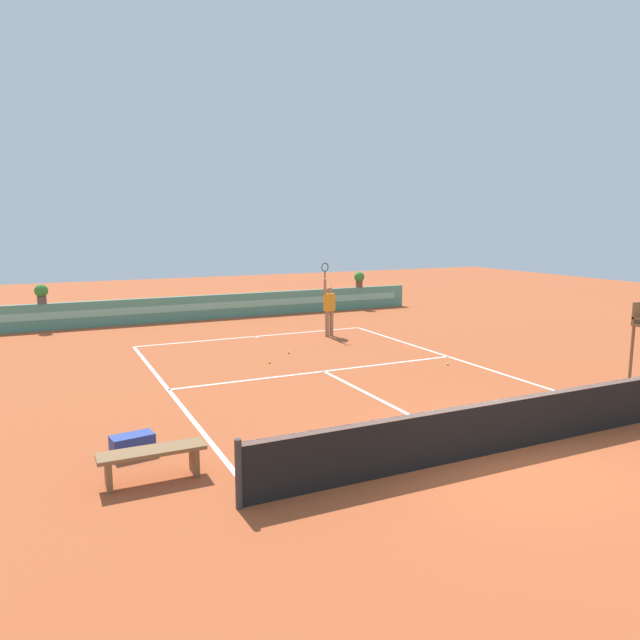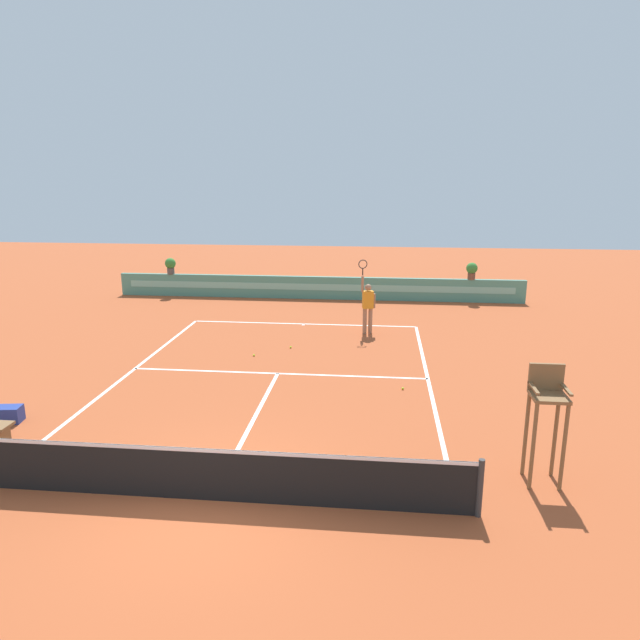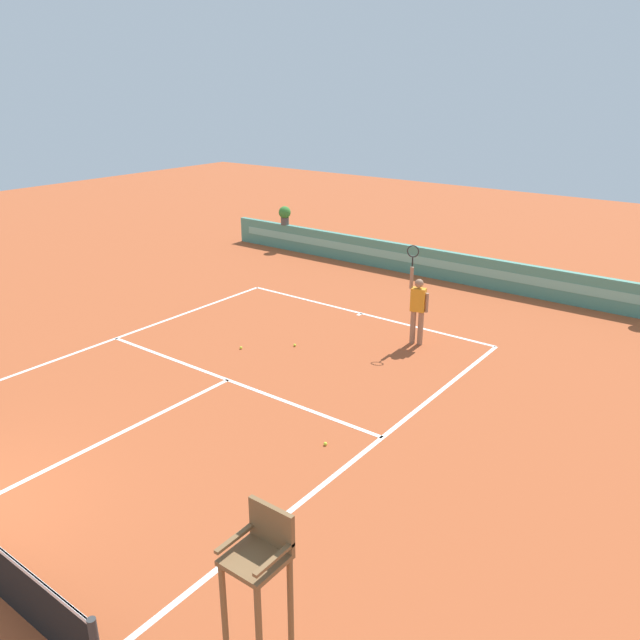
{
  "view_description": "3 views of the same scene",
  "coord_description": "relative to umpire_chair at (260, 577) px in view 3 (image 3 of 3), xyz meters",
  "views": [
    {
      "loc": [
        -6.68,
        -7.34,
        3.88
      ],
      "look_at": [
        0.95,
        8.62,
        1.0
      ],
      "focal_mm": 33.02,
      "sensor_mm": 36.0,
      "label": 1
    },
    {
      "loc": [
        2.73,
        -8.36,
        5.32
      ],
      "look_at": [
        0.95,
        8.62,
        1.0
      ],
      "focal_mm": 32.04,
      "sensor_mm": 36.0,
      "label": 2
    },
    {
      "loc": [
        9.44,
        -2.63,
        6.33
      ],
      "look_at": [
        0.95,
        8.62,
        1.0
      ],
      "focal_mm": 35.44,
      "sensor_mm": 36.0,
      "label": 3
    }
  ],
  "objects": [
    {
      "name": "court_lines",
      "position": [
        -5.69,
        5.45,
        -1.34
      ],
      "size": [
        8.32,
        11.94,
        0.01
      ],
      "color": "white",
      "rests_on": "ground"
    },
    {
      "name": "umpire_chair",
      "position": [
        0.0,
        0.0,
        0.0
      ],
      "size": [
        0.6,
        0.6,
        2.14
      ],
      "color": "brown",
      "rests_on": "ground"
    },
    {
      "name": "potted_plant_far_left",
      "position": [
        -12.36,
        15.13,
        0.07
      ],
      "size": [
        0.48,
        0.48,
        0.72
      ],
      "color": "#514C47",
      "rests_on": "back_wall_barrier"
    },
    {
      "name": "tennis_ball_mid_court",
      "position": [
        -2.29,
        4.26,
        -1.31
      ],
      "size": [
        0.07,
        0.07,
        0.07
      ],
      "primitive_type": "sphere",
      "color": "#CCE033",
      "rests_on": "ground"
    },
    {
      "name": "ground_plane",
      "position": [
        -5.69,
        4.74,
        -1.34
      ],
      "size": [
        60.0,
        60.0,
        0.0
      ],
      "primitive_type": "plane",
      "color": "#A84C28"
    },
    {
      "name": "tennis_player",
      "position": [
        -3.33,
        9.58,
        -0.29
      ],
      "size": [
        0.61,
        0.3,
        2.58
      ],
      "color": "#9E7051",
      "rests_on": "ground"
    },
    {
      "name": "tennis_ball_near_baseline",
      "position": [
        -6.69,
        6.61,
        -1.31
      ],
      "size": [
        0.07,
        0.07,
        0.07
      ],
      "primitive_type": "sphere",
      "color": "#CCE033",
      "rests_on": "ground"
    },
    {
      "name": "tennis_ball_by_sideline",
      "position": [
        -5.71,
        7.56,
        -1.31
      ],
      "size": [
        0.07,
        0.07,
        0.07
      ],
      "primitive_type": "sphere",
      "color": "#CCE033",
      "rests_on": "ground"
    },
    {
      "name": "back_wall_barrier",
      "position": [
        -5.69,
        15.12,
        -0.84
      ],
      "size": [
        18.0,
        0.21,
        1.0
      ],
      "color": "#4C8E7A",
      "rests_on": "ground"
    }
  ]
}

